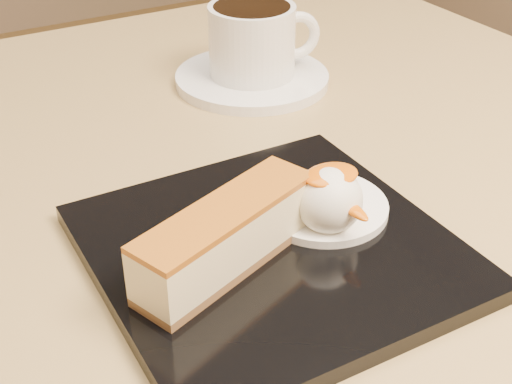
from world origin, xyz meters
TOP-DOWN VIEW (x-y plane):
  - table at (0.00, 0.00)m, footprint 0.80×0.80m
  - dessert_plate at (-0.05, -0.10)m, footprint 0.22×0.22m
  - cheesecake at (-0.08, -0.10)m, footprint 0.14×0.08m
  - cream_smear at (0.00, -0.08)m, footprint 0.09×0.09m
  - ice_cream_scoop at (-0.01, -0.10)m, footprint 0.04×0.04m
  - mango_sauce at (-0.01, -0.10)m, footprint 0.04×0.03m
  - mint_sprig at (-0.03, -0.06)m, footprint 0.03×0.02m
  - saucer at (0.08, 0.15)m, footprint 0.15×0.15m
  - coffee_cup at (0.08, 0.15)m, footprint 0.11×0.08m

SIDE VIEW (x-z plane):
  - table at x=0.00m, z-range 0.20..0.92m
  - saucer at x=0.08m, z-range 0.72..0.73m
  - dessert_plate at x=-0.05m, z-range 0.72..0.73m
  - cream_smear at x=0.00m, z-range 0.73..0.74m
  - mint_sprig at x=-0.03m, z-range 0.74..0.74m
  - cheesecake at x=-0.08m, z-range 0.73..0.77m
  - ice_cream_scoop at x=-0.01m, z-range 0.73..0.78m
  - coffee_cup at x=0.08m, z-range 0.73..0.80m
  - mango_sauce at x=-0.01m, z-range 0.77..0.78m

